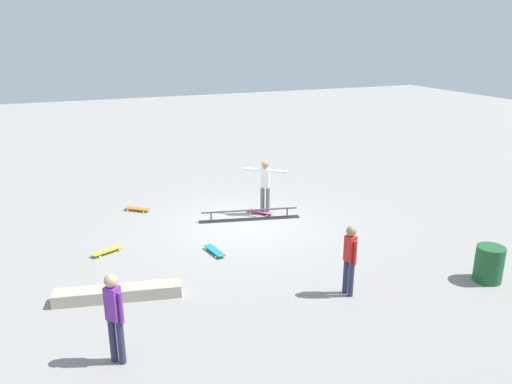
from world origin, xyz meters
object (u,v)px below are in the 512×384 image
object	(u,v)px
grind_rail	(250,215)
loose_skateboard_teal	(215,250)
skate_ledge	(118,293)
bystander_purple_shirt	(114,314)
skater_main	(265,183)
bystander_red_shirt	(350,257)
loose_skateboard_yellow	(108,251)
loose_skateboard_orange	(137,209)
trash_bin	(489,264)
skateboard_main	(260,212)

from	to	relation	value
grind_rail	loose_skateboard_teal	size ratio (longest dim) A/B	3.60
skate_ledge	bystander_purple_shirt	world-z (taller)	bystander_purple_shirt
skater_main	bystander_red_shirt	distance (m)	5.10
bystander_red_shirt	loose_skateboard_yellow	world-z (taller)	bystander_red_shirt
skater_main	skate_ledge	bearing A→B (deg)	-105.54
loose_skateboard_orange	loose_skateboard_yellow	bearing A→B (deg)	105.88
grind_rail	bystander_purple_shirt	bearing A→B (deg)	63.02
bystander_red_shirt	loose_skateboard_orange	bearing A→B (deg)	-168.66
bystander_red_shirt	loose_skateboard_orange	size ratio (longest dim) A/B	2.06
loose_skateboard_yellow	trash_bin	xyz separation A→B (m)	(-7.65, 4.64, 0.33)
loose_skateboard_teal	bystander_purple_shirt	bearing A→B (deg)	-49.21
skateboard_main	bystander_red_shirt	distance (m)	5.22
bystander_purple_shirt	loose_skateboard_teal	world-z (taller)	bystander_purple_shirt
loose_skateboard_orange	loose_skateboard_teal	bearing A→B (deg)	147.36
bystander_purple_shirt	loose_skateboard_teal	distance (m)	4.53
bystander_red_shirt	loose_skateboard_yellow	xyz separation A→B (m)	(4.45, -4.00, -0.80)
grind_rail	skateboard_main	size ratio (longest dim) A/B	4.04
loose_skateboard_yellow	loose_skateboard_orange	distance (m)	3.06
grind_rail	trash_bin	distance (m)	6.51
skater_main	loose_skateboard_orange	xyz separation A→B (m)	(3.55, -1.73, -0.90)
skate_ledge	loose_skateboard_orange	distance (m)	5.33
skateboard_main	bystander_purple_shirt	distance (m)	7.53
skate_ledge	bystander_red_shirt	world-z (taller)	bystander_red_shirt
skate_ledge	loose_skateboard_orange	size ratio (longest dim) A/B	3.44
trash_bin	skateboard_main	bearing A→B (deg)	-62.34
skateboard_main	skate_ledge	bearing A→B (deg)	-94.23
bystander_purple_shirt	loose_skateboard_yellow	size ratio (longest dim) A/B	2.00
skateboard_main	bystander_purple_shirt	world-z (taller)	bystander_purple_shirt
bystander_red_shirt	bystander_purple_shirt	world-z (taller)	bystander_purple_shirt
skateboard_main	bystander_purple_shirt	bearing A→B (deg)	-82.55
grind_rail	loose_skateboard_yellow	size ratio (longest dim) A/B	3.65
grind_rail	bystander_red_shirt	bearing A→B (deg)	106.59
skate_ledge	loose_skateboard_orange	bearing A→B (deg)	-103.35
bystander_red_shirt	loose_skateboard_teal	size ratio (longest dim) A/B	1.87
loose_skateboard_yellow	loose_skateboard_orange	size ratio (longest dim) A/B	1.08
bystander_purple_shirt	skateboard_main	bearing A→B (deg)	93.28
loose_skateboard_yellow	grind_rail	bearing A→B (deg)	-12.79
loose_skateboard_orange	trash_bin	distance (m)	9.87
trash_bin	skate_ledge	bearing A→B (deg)	-16.49
grind_rail	trash_bin	bearing A→B (deg)	135.56
grind_rail	loose_skateboard_orange	size ratio (longest dim) A/B	3.95
grind_rail	skater_main	size ratio (longest dim) A/B	1.77
bystander_purple_shirt	loose_skateboard_yellow	world-z (taller)	bystander_purple_shirt
skater_main	loose_skateboard_teal	distance (m)	3.21
skate_ledge	bystander_red_shirt	size ratio (longest dim) A/B	1.67
grind_rail	loose_skateboard_orange	distance (m)	3.55
trash_bin	loose_skateboard_yellow	bearing A→B (deg)	-31.27
loose_skateboard_yellow	trash_bin	size ratio (longest dim) A/B	1.01
skater_main	trash_bin	world-z (taller)	skater_main
loose_skateboard_yellow	trash_bin	distance (m)	8.95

